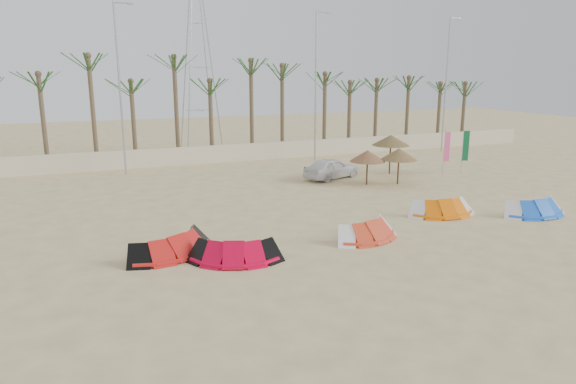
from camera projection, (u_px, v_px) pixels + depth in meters
name	position (u px, v px, depth m)	size (l,w,h in m)	color
ground	(351.00, 262.00, 18.64)	(120.00, 120.00, 0.00)	#D4C280
boundary_wall	(207.00, 155.00, 38.28)	(60.00, 0.30, 1.30)	beige
palm_line	(208.00, 75.00, 38.54)	(52.00, 4.00, 7.70)	brown
lamp_b	(120.00, 86.00, 33.09)	(1.25, 0.14, 11.00)	#A5A8AD
lamp_c	(316.00, 84.00, 38.27)	(1.25, 0.14, 11.00)	#A5A8AD
lamp_d	(446.00, 83.00, 42.71)	(1.25, 0.14, 11.00)	#A5A8AD
pylon	(202.00, 151.00, 44.20)	(3.00, 3.00, 14.00)	#A5A8AD
kite_red_left	(170.00, 242.00, 19.52)	(4.11, 2.94, 0.90)	red
kite_red_mid	(232.00, 248.00, 18.88)	(3.72, 2.50, 0.90)	red
kite_red_right	(365.00, 228.00, 21.29)	(3.41, 2.22, 0.90)	red
kite_orange	(438.00, 206.00, 24.78)	(3.43, 1.94, 0.90)	orange
kite_blue	(530.00, 205.00, 24.81)	(3.43, 1.61, 0.90)	blue
parasol_left	(368.00, 156.00, 30.88)	(2.16, 2.16, 2.12)	#4C331E
parasol_mid	(399.00, 154.00, 30.98)	(2.20, 2.20, 2.21)	#4C331E
parasol_right	(391.00, 140.00, 34.05)	(2.48, 2.48, 2.62)	#4C331E
flag_pink	(446.00, 148.00, 33.93)	(0.45, 0.04, 3.00)	#A5A8AD
flag_green	(465.00, 147.00, 34.08)	(0.44, 0.14, 3.07)	#A5A8AD
car	(331.00, 168.00, 32.88)	(1.60, 3.97, 1.35)	white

